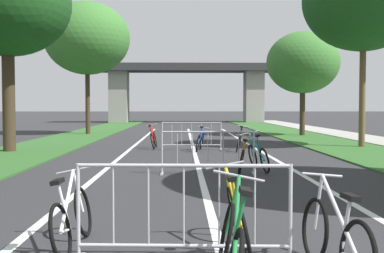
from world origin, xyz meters
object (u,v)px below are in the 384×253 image
Objects in this scene: crowd_barrier_nearest at (184,214)px; bicycle_teal_1 at (258,156)px; tree_left_pine_near at (87,38)px; crowd_barrier_second at (208,153)px; bicycle_black_8 at (239,141)px; bicycle_silver_7 at (334,239)px; bicycle_blue_6 at (200,141)px; bicycle_yellow_4 at (237,217)px; bicycle_red_3 at (153,139)px; tree_left_oak_near at (7,3)px; crowd_barrier_third at (192,136)px; bicycle_green_5 at (231,243)px; bicycle_white_0 at (72,218)px; tree_right_pine_far at (303,63)px; bicycle_orange_2 at (242,160)px; tree_right_maple_mid at (364,0)px.

crowd_barrier_nearest is 1.39× the size of bicycle_teal_1.
crowd_barrier_second is (6.12, -16.24, -5.05)m from tree_left_pine_near.
bicycle_black_8 is at bearing 80.03° from bicycle_teal_1.
bicycle_blue_6 is at bearing 88.17° from bicycle_silver_7.
bicycle_yellow_4 is at bearing 36.60° from crowd_barrier_nearest.
bicycle_silver_7 is (1.45, -0.45, -0.15)m from crowd_barrier_nearest.
bicycle_red_3 is 2.03m from bicycle_blue_6.
tree_left_oak_near is 8.14m from crowd_barrier_third.
crowd_barrier_nearest is (5.51, -22.73, -5.05)m from tree_left_pine_near.
tree_left_pine_near is 24.61m from bicycle_green_5.
bicycle_yellow_4 is (1.91, -0.06, 0.01)m from bicycle_white_0.
tree_right_pine_far is 3.51× the size of bicycle_white_0.
tree_right_pine_far is 2.51× the size of crowd_barrier_second.
tree_left_oak_near reaches higher than bicycle_yellow_4.
crowd_barrier_nearest reaches higher than bicycle_black_8.
tree_right_pine_far is at bearing -7.66° from tree_left_pine_near.
crowd_barrier_second is at bearing 89.89° from bicycle_yellow_4.
bicycle_green_5 is (-0.93, -6.62, -0.01)m from bicycle_orange_2.
tree_left_pine_near reaches higher than bicycle_orange_2.
tree_left_pine_near is 12.43m from crowd_barrier_third.
crowd_barrier_third reaches higher than bicycle_orange_2.
bicycle_red_3 is 0.97× the size of bicycle_blue_6.
bicycle_silver_7 is at bearing -47.74° from bicycle_yellow_4.
bicycle_yellow_4 is (0.62, 0.46, -0.15)m from crowd_barrier_nearest.
crowd_barrier_second is at bearing 90.80° from bicycle_green_5.
bicycle_blue_6 is at bearing 82.27° from bicycle_white_0.
bicycle_teal_1 is (-4.71, -14.02, -3.68)m from tree_right_pine_far.
tree_right_pine_far is 3.47× the size of bicycle_teal_1.
bicycle_teal_1 is at bearing -67.11° from bicycle_blue_6.
tree_left_oak_near is 0.94× the size of tree_left_pine_near.
tree_left_oak_near is 10.68m from tree_left_pine_near.
tree_right_pine_far reaches higher than crowd_barrier_third.
tree_right_maple_mid is 3.43× the size of crowd_barrier_second.
bicycle_silver_7 is (1.01, 0.13, -0.00)m from bicycle_green_5.
bicycle_red_3 reaches higher than bicycle_white_0.
bicycle_black_8 is at bearing -53.63° from tree_left_pine_near.
bicycle_green_5 is 1.04× the size of bicycle_black_8.
tree_right_maple_mid reaches higher than tree_left_oak_near.
bicycle_orange_2 is at bearing 82.11° from bicycle_yellow_4.
bicycle_orange_2 is 1.07× the size of bicycle_blue_6.
crowd_barrier_second is 0.90m from bicycle_orange_2.
crowd_barrier_second is 6.04m from bicycle_yellow_4.
bicycle_red_3 is at bearing 171.62° from bicycle_black_8.
bicycle_white_0 is (-7.92, -20.58, -3.69)m from tree_right_pine_far.
tree_left_oak_near reaches higher than bicycle_blue_6.
crowd_barrier_third is at bearing 91.06° from bicycle_yellow_4.
bicycle_black_8 is (-4.54, -8.69, -3.68)m from tree_right_pine_far.
bicycle_teal_1 is at bearing -128.08° from tree_right_maple_mid.
bicycle_green_5 reaches higher than bicycle_yellow_4.
crowd_barrier_nearest is at bearing -76.37° from tree_left_pine_near.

